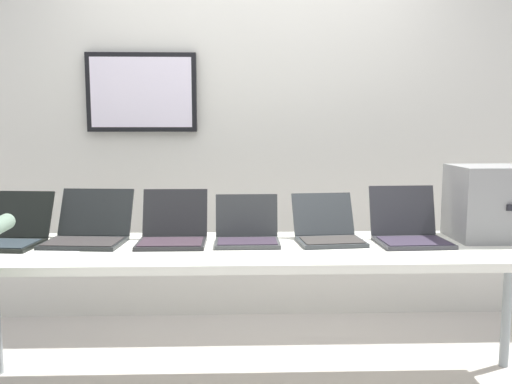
{
  "coord_description": "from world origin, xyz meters",
  "views": [
    {
      "loc": [
        -0.08,
        -2.49,
        1.33
      ],
      "look_at": [
        -0.0,
        0.04,
        1.01
      ],
      "focal_mm": 36.9,
      "sensor_mm": 36.0,
      "label": 1
    }
  ],
  "objects_px": {
    "workbench": "(256,257)",
    "laptop_station_2": "(173,231)",
    "laptop_station_0": "(7,233)",
    "laptop_station_3": "(247,232)",
    "laptop_station_1": "(89,231)",
    "laptop_station_5": "(409,230)",
    "laptop_station_4": "(328,231)",
    "equipment_box": "(494,203)"
  },
  "relations": [
    {
      "from": "laptop_station_2",
      "to": "laptop_station_1",
      "type": "bearing_deg",
      "value": 176.15
    },
    {
      "from": "laptop_station_3",
      "to": "laptop_station_5",
      "type": "bearing_deg",
      "value": -0.2
    },
    {
      "from": "equipment_box",
      "to": "laptop_station_4",
      "type": "height_order",
      "value": "equipment_box"
    },
    {
      "from": "equipment_box",
      "to": "laptop_station_2",
      "type": "distance_m",
      "value": 1.65
    },
    {
      "from": "workbench",
      "to": "laptop_station_2",
      "type": "relative_size",
      "value": 8.94
    },
    {
      "from": "workbench",
      "to": "laptop_station_4",
      "type": "relative_size",
      "value": 8.18
    },
    {
      "from": "equipment_box",
      "to": "laptop_station_3",
      "type": "height_order",
      "value": "equipment_box"
    },
    {
      "from": "laptop_station_2",
      "to": "laptop_station_5",
      "type": "height_order",
      "value": "laptop_station_5"
    },
    {
      "from": "laptop_station_3",
      "to": "laptop_station_2",
      "type": "bearing_deg",
      "value": 178.02
    },
    {
      "from": "laptop_station_0",
      "to": "laptop_station_1",
      "type": "relative_size",
      "value": 0.95
    },
    {
      "from": "laptop_station_0",
      "to": "laptop_station_5",
      "type": "relative_size",
      "value": 1.09
    },
    {
      "from": "laptop_station_1",
      "to": "laptop_station_3",
      "type": "xyz_separation_m",
      "value": [
        0.8,
        -0.04,
        -0.0
      ]
    },
    {
      "from": "laptop_station_0",
      "to": "laptop_station_3",
      "type": "relative_size",
      "value": 1.23
    },
    {
      "from": "workbench",
      "to": "equipment_box",
      "type": "height_order",
      "value": "equipment_box"
    },
    {
      "from": "equipment_box",
      "to": "laptop_station_1",
      "type": "distance_m",
      "value": 2.07
    },
    {
      "from": "workbench",
      "to": "laptop_station_3",
      "type": "relative_size",
      "value": 9.38
    },
    {
      "from": "equipment_box",
      "to": "laptop_station_4",
      "type": "distance_m",
      "value": 0.87
    },
    {
      "from": "laptop_station_1",
      "to": "laptop_station_5",
      "type": "distance_m",
      "value": 1.61
    },
    {
      "from": "laptop_station_4",
      "to": "laptop_station_5",
      "type": "relative_size",
      "value": 1.02
    },
    {
      "from": "equipment_box",
      "to": "laptop_station_1",
      "type": "relative_size",
      "value": 1.03
    },
    {
      "from": "equipment_box",
      "to": "laptop_station_3",
      "type": "distance_m",
      "value": 1.28
    },
    {
      "from": "laptop_station_1",
      "to": "workbench",
      "type": "bearing_deg",
      "value": -8.55
    },
    {
      "from": "workbench",
      "to": "laptop_station_3",
      "type": "distance_m",
      "value": 0.14
    },
    {
      "from": "laptop_station_5",
      "to": "laptop_station_1",
      "type": "bearing_deg",
      "value": 178.42
    },
    {
      "from": "laptop_station_3",
      "to": "laptop_station_5",
      "type": "height_order",
      "value": "laptop_station_5"
    },
    {
      "from": "workbench",
      "to": "laptop_station_5",
      "type": "height_order",
      "value": "laptop_station_5"
    },
    {
      "from": "workbench",
      "to": "equipment_box",
      "type": "xyz_separation_m",
      "value": [
        1.23,
        0.14,
        0.24
      ]
    },
    {
      "from": "laptop_station_0",
      "to": "laptop_station_5",
      "type": "bearing_deg",
      "value": -0.36
    },
    {
      "from": "laptop_station_0",
      "to": "laptop_station_4",
      "type": "relative_size",
      "value": 1.07
    },
    {
      "from": "laptop_station_2",
      "to": "workbench",
      "type": "bearing_deg",
      "value": -13.26
    },
    {
      "from": "laptop_station_1",
      "to": "laptop_station_3",
      "type": "distance_m",
      "value": 0.8
    },
    {
      "from": "workbench",
      "to": "laptop_station_4",
      "type": "distance_m",
      "value": 0.4
    },
    {
      "from": "equipment_box",
      "to": "laptop_station_2",
      "type": "bearing_deg",
      "value": -178.51
    },
    {
      "from": "workbench",
      "to": "laptop_station_0",
      "type": "relative_size",
      "value": 7.65
    },
    {
      "from": "equipment_box",
      "to": "laptop_station_0",
      "type": "xyz_separation_m",
      "value": [
        -2.46,
        -0.05,
        -0.13
      ]
    },
    {
      "from": "equipment_box",
      "to": "laptop_station_0",
      "type": "relative_size",
      "value": 1.08
    },
    {
      "from": "workbench",
      "to": "laptop_station_0",
      "type": "height_order",
      "value": "laptop_station_0"
    },
    {
      "from": "laptop_station_2",
      "to": "laptop_station_5",
      "type": "xyz_separation_m",
      "value": [
        1.19,
        -0.02,
        0.0
      ]
    },
    {
      "from": "workbench",
      "to": "equipment_box",
      "type": "relative_size",
      "value": 7.09
    },
    {
      "from": "workbench",
      "to": "laptop_station_3",
      "type": "height_order",
      "value": "laptop_station_3"
    },
    {
      "from": "workbench",
      "to": "laptop_station_2",
      "type": "xyz_separation_m",
      "value": [
        -0.41,
        0.1,
        0.11
      ]
    },
    {
      "from": "equipment_box",
      "to": "laptop_station_0",
      "type": "distance_m",
      "value": 2.46
    }
  ]
}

